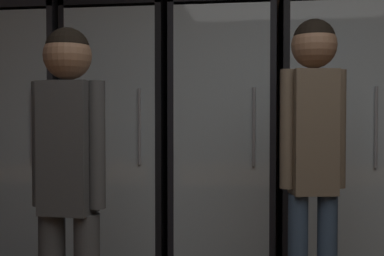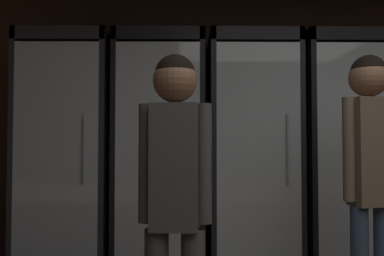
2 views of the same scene
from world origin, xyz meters
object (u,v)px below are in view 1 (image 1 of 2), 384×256
Objects in this scene: cooler_far_left at (28,142)px; cooler_right at (331,143)px; cooler_left at (123,142)px; shopper_far at (68,171)px; cooler_center at (224,143)px; shopper_near at (313,142)px.

cooler_far_left is 2.23m from cooler_right.
cooler_left is 1.29× the size of shopper_far.
cooler_right is (2.23, 0.00, 0.01)m from cooler_far_left.
cooler_center is 1.23× the size of shopper_near.
cooler_right is at bearing 47.04° from shopper_far.
cooler_far_left reaches higher than shopper_far.
shopper_near is 1.05× the size of shopper_far.
cooler_center is at bearing 115.65° from shopper_near.
cooler_far_left is 1.48m from cooler_center.
shopper_far is (-1.32, -1.42, -0.05)m from cooler_right.
cooler_left reaches higher than shopper_near.
cooler_left reaches higher than shopper_far.
cooler_center is 1.54m from shopper_far.
cooler_left and cooler_center have the same top height.
cooler_far_left is 0.74m from cooler_left.
shopper_far is (-0.58, -1.42, -0.04)m from cooler_center.
shopper_near is at bearing 19.90° from shopper_far.
cooler_right is at bearing -0.02° from cooler_center.
shopper_near is at bearing -27.52° from cooler_far_left.
cooler_right is 1.29× the size of shopper_far.
cooler_left and cooler_right have the same top height.
cooler_left is at bearing 140.20° from shopper_near.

